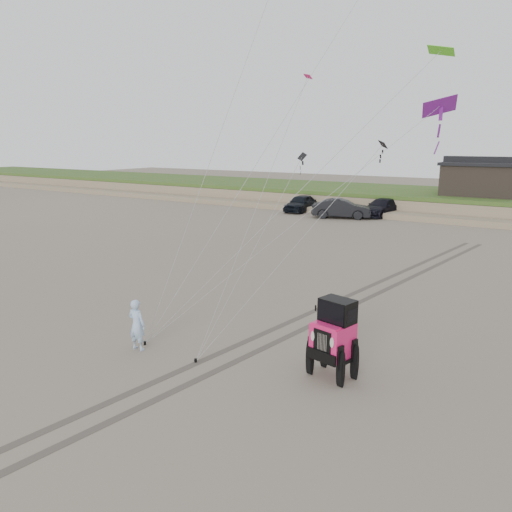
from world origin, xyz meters
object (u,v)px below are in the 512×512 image
(truck_c, at_px, (382,207))
(man, at_px, (137,325))
(truck_b, at_px, (341,209))
(jeep, at_px, (333,347))
(cabin, at_px, (481,178))
(truck_a, at_px, (301,203))

(truck_c, distance_m, man, 32.13)
(truck_b, distance_m, jeep, 29.66)
(cabin, xyz_separation_m, truck_c, (-6.87, -5.57, -2.48))
(truck_a, xyz_separation_m, truck_b, (4.78, -1.71, 0.04))
(jeep, bearing_deg, truck_c, 119.24)
(cabin, relative_size, truck_a, 1.41)
(cabin, relative_size, truck_b, 1.30)
(truck_a, xyz_separation_m, man, (10.38, -30.63, 0.05))
(truck_b, height_order, truck_c, truck_b)
(cabin, xyz_separation_m, man, (-3.77, -37.54, -2.42))
(truck_c, bearing_deg, man, -72.63)
(truck_a, bearing_deg, man, -74.38)
(truck_a, distance_m, truck_b, 5.08)
(truck_c, height_order, man, man)
(cabin, bearing_deg, truck_c, -140.97)
(truck_b, xyz_separation_m, man, (5.60, -28.92, 0.01))
(truck_b, xyz_separation_m, jeep, (11.50, -27.34, 0.08))
(cabin, xyz_separation_m, truck_b, (-9.37, -8.62, -2.42))
(truck_c, relative_size, jeep, 1.09)
(truck_c, bearing_deg, jeep, -61.67)
(truck_c, bearing_deg, truck_a, -157.68)
(truck_c, xyz_separation_m, jeep, (9.00, -30.39, 0.14))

